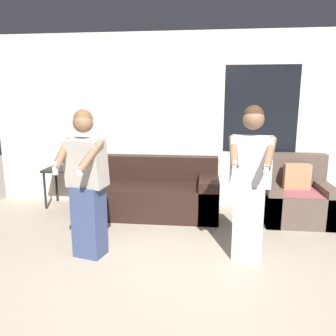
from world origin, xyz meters
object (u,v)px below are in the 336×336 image
Objects in this scene: person_left at (87,185)px; couch at (149,194)px; side_table at (63,174)px; person_right at (250,184)px; armchair at (295,198)px.

couch is at bearing 74.14° from person_left.
person_right is (2.73, -1.51, 0.30)m from side_table.
person_left is 0.97× the size of person_right.
person_left is at bearing -105.86° from couch.
armchair is (2.13, -0.04, 0.02)m from couch.
person_right is at bearing 4.68° from person_left.
couch is at bearing 134.68° from person_right.
side_table is 3.13m from person_right.
side_table is at bearing 176.22° from armchair.
side_table is at bearing 172.32° from couch.
side_table is 1.96m from person_left.
side_table is at bearing 151.04° from person_right.
side_table is (-1.43, 0.19, 0.23)m from couch.
armchair reaches higher than side_table.
armchair is at bearing 57.05° from person_right.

